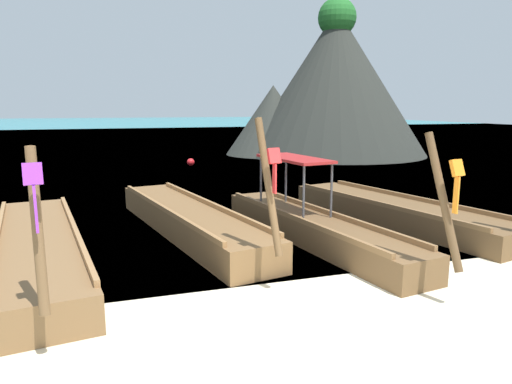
# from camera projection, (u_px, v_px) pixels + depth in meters

# --- Properties ---
(ground) EXTENTS (120.00, 120.00, 0.00)m
(ground) POSITION_uv_depth(u_px,v_px,m) (337.00, 322.00, 6.33)
(ground) COLOR beige
(sea_water) EXTENTS (120.00, 120.00, 0.00)m
(sea_water) POSITION_uv_depth(u_px,v_px,m) (127.00, 128.00, 63.99)
(sea_water) COLOR teal
(sea_water) RESTS_ON ground
(longtail_boat_violet_ribbon) EXTENTS (2.35, 7.27, 2.45)m
(longtail_boat_violet_ribbon) POSITION_uv_depth(u_px,v_px,m) (39.00, 249.00, 8.61)
(longtail_boat_violet_ribbon) COLOR brown
(longtail_boat_violet_ribbon) RESTS_ON ground
(longtail_boat_red_ribbon) EXTENTS (2.52, 7.43, 2.72)m
(longtail_boat_red_ribbon) POSITION_uv_depth(u_px,v_px,m) (189.00, 220.00, 10.67)
(longtail_boat_red_ribbon) COLOR brown
(longtail_boat_red_ribbon) RESTS_ON ground
(longtail_boat_orange_ribbon) EXTENTS (2.00, 7.00, 2.52)m
(longtail_boat_orange_ribbon) POSITION_uv_depth(u_px,v_px,m) (313.00, 227.00, 10.03)
(longtail_boat_orange_ribbon) COLOR brown
(longtail_boat_orange_ribbon) RESTS_ON ground
(longtail_boat_yellow_ribbon) EXTENTS (2.76, 7.02, 2.45)m
(longtail_boat_yellow_ribbon) POSITION_uv_depth(u_px,v_px,m) (397.00, 212.00, 11.66)
(longtail_boat_yellow_ribbon) COLOR brown
(longtail_boat_yellow_ribbon) RESTS_ON ground
(karst_rock) EXTENTS (11.92, 11.00, 9.14)m
(karst_rock) POSITION_uv_depth(u_px,v_px,m) (328.00, 87.00, 27.90)
(karst_rock) COLOR #2D302B
(karst_rock) RESTS_ON ground
(mooring_buoy_near) EXTENTS (0.37, 0.37, 0.37)m
(mooring_buoy_near) POSITION_uv_depth(u_px,v_px,m) (191.00, 162.00, 22.88)
(mooring_buoy_near) COLOR red
(mooring_buoy_near) RESTS_ON sea_water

